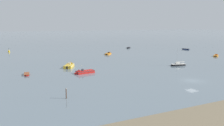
# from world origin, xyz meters

# --- Properties ---
(ground_plane) EXTENTS (800.00, 800.00, 0.00)m
(ground_plane) POSITION_xyz_m (0.00, 0.00, 0.00)
(ground_plane) COLOR slate
(rowboat_moored_1) EXTENTS (4.18, 4.09, 0.69)m
(rowboat_moored_1) POSITION_xyz_m (23.85, 72.75, 0.19)
(rowboat_moored_1) COLOR black
(rowboat_moored_1) RESTS_ON ground
(motorboat_moored_0) EXTENTS (5.10, 6.93, 2.27)m
(motorboat_moored_0) POSITION_xyz_m (-21.91, 30.92, 0.31)
(motorboat_moored_0) COLOR gold
(motorboat_moored_0) RESTS_ON ground
(sailboat_moored_0) EXTENTS (5.87, 2.74, 6.33)m
(sailboat_moored_0) POSITION_xyz_m (10.92, 17.31, 0.27)
(sailboat_moored_0) COLOR black
(sailboat_moored_0) RESTS_ON ground
(rowboat_moored_2) EXTENTS (1.82, 4.14, 0.63)m
(rowboat_moored_2) POSITION_xyz_m (-35.62, 24.30, 0.17)
(rowboat_moored_2) COLOR red
(rowboat_moored_2) RESTS_ON ground
(motorboat_moored_2) EXTENTS (4.66, 4.72, 1.69)m
(motorboat_moored_2) POSITION_xyz_m (2.35, 53.37, 0.23)
(motorboat_moored_2) COLOR orange
(motorboat_moored_2) RESTS_ON ground
(motorboat_moored_3) EXTENTS (6.11, 2.70, 2.03)m
(motorboat_moored_3) POSITION_xyz_m (-21.50, 19.50, 0.28)
(motorboat_moored_3) COLOR red
(motorboat_moored_3) RESTS_ON ground
(rowboat_moored_3) EXTENTS (2.43, 4.77, 0.72)m
(rowboat_moored_3) POSITION_xyz_m (47.49, 52.66, 0.20)
(rowboat_moored_3) COLOR navy
(rowboat_moored_3) RESTS_ON ground
(motorboat_moored_4) EXTENTS (4.65, 3.89, 1.57)m
(motorboat_moored_4) POSITION_xyz_m (40.91, 27.69, 0.22)
(motorboat_moored_4) COLOR orange
(motorboat_moored_4) RESTS_ON ground
(channel_buoy) EXTENTS (0.90, 0.90, 2.30)m
(channel_buoy) POSITION_xyz_m (-37.95, 81.67, 0.46)
(channel_buoy) COLOR gold
(channel_buoy) RESTS_ON ground
(mooring_post_near) EXTENTS (0.22, 0.22, 2.18)m
(mooring_post_near) POSITION_xyz_m (-31.13, 0.05, 0.93)
(mooring_post_near) COLOR #4E3323
(mooring_post_near) RESTS_ON ground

